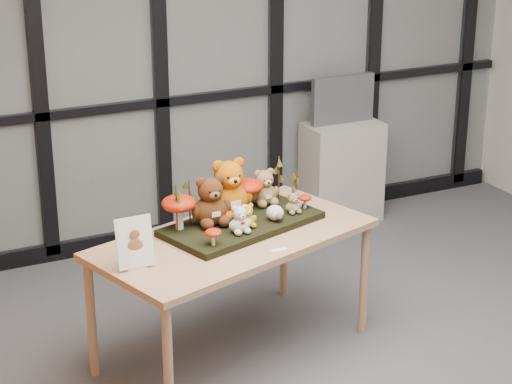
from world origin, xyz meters
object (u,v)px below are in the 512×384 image
bear_white_bow (240,218)px  mushroom_back_left (179,211)px  mushroom_front_left (213,236)px  bear_tan_back (264,185)px  bear_brown_medium (210,198)px  mushroom_back_right (248,193)px  monitor (343,99)px  diorama_tray (242,224)px  bear_pooh_yellow (229,184)px  sign_holder (135,245)px  bear_small_yellow (247,214)px  plush_cream_hedgehog (275,212)px  display_table (233,247)px  bear_beige_small (293,202)px  cabinet (342,172)px  mushroom_front_right (305,201)px

bear_white_bow → mushroom_back_left: bearing=128.6°
mushroom_front_left → bear_tan_back: bearing=40.0°
bear_brown_medium → mushroom_back_right: bearing=5.2°
bear_white_bow → monitor: monitor is taller
diorama_tray → bear_white_bow: (-0.08, -0.15, 0.11)m
diorama_tray → bear_pooh_yellow: (-0.03, 0.11, 0.20)m
bear_brown_medium → sign_holder: (-0.54, -0.30, -0.07)m
bear_small_yellow → plush_cream_hedgehog: 0.19m
display_table → bear_beige_small: (0.41, 0.07, 0.17)m
bear_tan_back → bear_small_yellow: (-0.24, -0.27, -0.05)m
sign_holder → diorama_tray: bearing=19.3°
bear_white_bow → plush_cream_hedgehog: bearing=-0.3°
cabinet → monitor: (0.00, 0.02, 0.57)m
cabinet → monitor: size_ratio=1.51×
bear_small_yellow → monitor: (1.51, 1.53, 0.12)m
mushroom_back_right → cabinet: 1.94m
bear_tan_back → bear_white_bow: size_ratio=1.38×
mushroom_back_right → bear_beige_small: bearing=-38.4°
display_table → bear_pooh_yellow: bear_pooh_yellow is taller
mushroom_back_left → plush_cream_hedgehog: bearing=-12.1°
display_table → mushroom_back_right: size_ratio=8.61×
mushroom_front_left → monitor: 2.45m
diorama_tray → sign_holder: sign_holder is taller
mushroom_back_left → sign_holder: sign_holder is taller
diorama_tray → mushroom_front_left: 0.37m
mushroom_back_left → bear_pooh_yellow: bearing=12.3°
monitor → mushroom_front_left: bearing=-136.7°
bear_brown_medium → bear_small_yellow: bear_brown_medium is taller
bear_pooh_yellow → bear_small_yellow: (0.02, -0.20, -0.11)m
plush_cream_hedgehog → mushroom_back_left: size_ratio=0.45×
bear_brown_medium → monitor: bearing=22.9°
mushroom_back_right → mushroom_front_right: bearing=-22.7°
mushroom_back_left → diorama_tray: bearing=-6.8°
diorama_tray → mushroom_back_right: 0.22m
mushroom_back_right → diorama_tray: bearing=-125.4°
bear_small_yellow → mushroom_front_left: size_ratio=1.49×
mushroom_front_right → cabinet: bearing=52.0°
monitor → plush_cream_hedgehog: bearing=-131.5°
bear_beige_small → mushroom_front_left: bearing=-176.1°
display_table → diorama_tray: size_ratio=1.92×
mushroom_back_right → plush_cream_hedgehog: bearing=-73.6°
bear_pooh_yellow → sign_holder: bearing=-168.3°
mushroom_front_left → sign_holder: bearing=-177.6°
bear_tan_back → mushroom_back_left: bear_tan_back is taller
mushroom_back_right → bear_small_yellow: bearing=-116.3°
mushroom_front_right → monitor: 1.79m
mushroom_back_right → monitor: size_ratio=0.39×
bear_beige_small → mushroom_back_right: size_ratio=0.68×
bear_pooh_yellow → bear_white_bow: 0.28m
bear_pooh_yellow → bear_beige_small: size_ratio=2.72×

